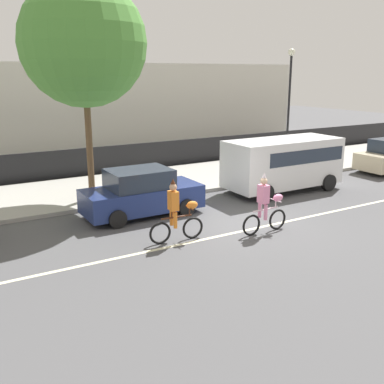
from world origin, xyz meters
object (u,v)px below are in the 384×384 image
(parade_cyclist_pink, at_px, (266,207))
(parked_van_white, at_px, (284,161))
(parked_car_navy, at_px, (142,193))
(parade_cyclist_orange, at_px, (177,214))
(street_lamp_post, at_px, (290,89))

(parade_cyclist_pink, bearing_deg, parked_van_white, 42.44)
(parade_cyclist_pink, xyz_separation_m, parked_car_navy, (-2.55, 3.57, -0.06))
(parade_cyclist_orange, relative_size, street_lamp_post, 0.33)
(street_lamp_post, bearing_deg, parade_cyclist_orange, -146.42)
(parked_van_white, xyz_separation_m, street_lamp_post, (3.82, 4.07, 2.71))
(parked_car_navy, height_order, street_lamp_post, street_lamp_post)
(parade_cyclist_pink, height_order, parked_car_navy, parade_cyclist_pink)
(parked_van_white, relative_size, street_lamp_post, 0.85)
(parade_cyclist_orange, xyz_separation_m, parade_cyclist_pink, (2.71, -0.73, 0.00))
(parade_cyclist_orange, height_order, parked_car_navy, parade_cyclist_orange)
(parade_cyclist_orange, bearing_deg, parked_car_navy, 86.82)
(parade_cyclist_orange, height_order, parade_cyclist_pink, same)
(parked_car_navy, relative_size, street_lamp_post, 0.70)
(parade_cyclist_orange, distance_m, street_lamp_post, 13.00)
(parade_cyclist_pink, xyz_separation_m, parked_van_white, (3.98, 3.64, 0.44))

